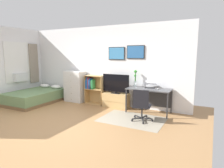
{
  "coord_description": "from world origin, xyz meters",
  "views": [
    {
      "loc": [
        3.53,
        -3.49,
        1.77
      ],
      "look_at": [
        0.89,
        1.5,
        0.89
      ],
      "focal_mm": 31.25,
      "sensor_mm": 36.0,
      "label": 1
    }
  ],
  "objects": [
    {
      "name": "area_rug",
      "position": [
        1.64,
        1.25,
        0.0
      ],
      "size": [
        1.7,
        1.2,
        0.01
      ],
      "primitive_type": "cube",
      "color": "#9E937F",
      "rests_on": "ground_plane"
    },
    {
      "name": "wall_back_with_posters",
      "position": [
        0.01,
        2.43,
        1.36
      ],
      "size": [
        6.12,
        0.09,
        2.7
      ],
      "color": "white",
      "rests_on": "ground_plane"
    },
    {
      "name": "bed",
      "position": [
        -2.19,
        1.36,
        0.22
      ],
      "size": [
        1.41,
        2.06,
        0.56
      ],
      "rotation": [
        0.0,
        0.0,
        0.02
      ],
      "color": "brown",
      "rests_on": "ground_plane"
    },
    {
      "name": "bamboo_vase",
      "position": [
        1.32,
        2.27,
        1.0
      ],
      "size": [
        0.1,
        0.11,
        0.52
      ],
      "color": "silver",
      "rests_on": "desk"
    },
    {
      "name": "laptop",
      "position": [
        1.84,
        2.16,
        0.8
      ],
      "size": [
        0.4,
        0.42,
        0.15
      ],
      "rotation": [
        0.0,
        0.0,
        0.14
      ],
      "color": "#B7B7BC",
      "rests_on": "desk"
    },
    {
      "name": "television",
      "position": [
        0.68,
        2.15,
        0.79
      ],
      "size": [
        0.94,
        0.16,
        0.64
      ],
      "color": "black",
      "rests_on": "tv_stand"
    },
    {
      "name": "desk",
      "position": [
        1.84,
        2.14,
        0.61
      ],
      "size": [
        1.29,
        0.62,
        0.74
      ],
      "color": "#4C4C4F",
      "rests_on": "ground_plane"
    },
    {
      "name": "tv_stand",
      "position": [
        0.68,
        2.17,
        0.23
      ],
      "size": [
        0.86,
        0.41,
        0.46
      ],
      "color": "tan",
      "rests_on": "ground_plane"
    },
    {
      "name": "office_chair",
      "position": [
        1.91,
        1.22,
        0.46
      ],
      "size": [
        0.58,
        0.58,
        0.86
      ],
      "rotation": [
        0.0,
        0.0,
        0.16
      ],
      "color": "#232326",
      "rests_on": "ground_plane"
    },
    {
      "name": "bookshelf",
      "position": [
        -0.25,
        2.22,
        0.59
      ],
      "size": [
        0.7,
        0.3,
        1.01
      ],
      "color": "tan",
      "rests_on": "ground_plane"
    },
    {
      "name": "wine_glass",
      "position": [
        1.45,
        2.01,
        0.87
      ],
      "size": [
        0.07,
        0.07,
        0.18
      ],
      "color": "silver",
      "rests_on": "desk"
    },
    {
      "name": "ground_plane",
      "position": [
        0.0,
        0.0,
        0.0
      ],
      "size": [
        7.2,
        7.2,
        0.0
      ],
      "primitive_type": "plane",
      "color": "#A87A4C"
    },
    {
      "name": "computer_mouse",
      "position": [
        2.11,
        2.03,
        0.76
      ],
      "size": [
        0.06,
        0.1,
        0.03
      ],
      "primitive_type": "ellipsoid",
      "color": "silver",
      "rests_on": "desk"
    },
    {
      "name": "dresser",
      "position": [
        -1.01,
        2.15,
        0.57
      ],
      "size": [
        0.75,
        0.46,
        1.13
      ],
      "color": "silver",
      "rests_on": "ground_plane"
    }
  ]
}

